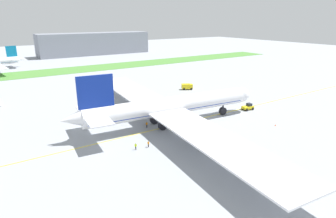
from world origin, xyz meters
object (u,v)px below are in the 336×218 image
Objects in this scene: pushback_tug at (248,107)px; ground_crew_wingwalker_starboard at (136,146)px; ground_crew_marshaller_front at (147,124)px; ground_crew_wingwalker_port at (148,143)px; service_truck_fuel_bowser at (187,86)px; traffic_cone_near_nose at (275,125)px; airliner_foreground at (168,107)px.

ground_crew_wingwalker_starboard is at bearing -171.95° from pushback_tug.
ground_crew_wingwalker_port is at bearing -117.65° from ground_crew_marshaller_front.
pushback_tug is 1.10× the size of service_truck_fuel_bowser.
ground_crew_wingwalker_port reaches higher than traffic_cone_near_nose.
airliner_foreground is 58.64× the size of ground_crew_wingwalker_starboard.
ground_crew_wingwalker_port is 12.77m from ground_crew_marshaller_front.
pushback_tug reaches higher than traffic_cone_near_nose.
traffic_cone_near_nose is at bearing -108.97° from pushback_tug.
ground_crew_wingwalker_starboard is 0.32× the size of service_truck_fuel_bowser.
ground_crew_wingwalker_starboard is (-15.22, -9.45, -4.59)m from airliner_foreground.
ground_crew_marshaller_front is (5.92, 11.31, 0.12)m from ground_crew_wingwalker_port.
airliner_foreground reaches higher than ground_crew_wingwalker_starboard.
service_truck_fuel_bowser is at bearing 89.78° from pushback_tug.
ground_crew_wingwalker_starboard is 2.82× the size of traffic_cone_near_nose.
pushback_tug is 36.93m from ground_crew_marshaller_front.
ground_crew_wingwalker_port is at bearing -7.14° from ground_crew_wingwalker_starboard.
ground_crew_marshaller_front is at bearing 62.35° from ground_crew_wingwalker_port.
service_truck_fuel_bowser is (0.13, 34.16, 0.43)m from pushback_tug.
ground_crew_marshaller_front is (-36.66, 4.43, 0.08)m from pushback_tug.
service_truck_fuel_bowser is at bearing 45.46° from airliner_foreground.
airliner_foreground is 16.94× the size of pushback_tug.
ground_crew_marshaller_front is 1.08× the size of ground_crew_wingwalker_starboard.
pushback_tug is 34.17m from service_truck_fuel_bowser.
pushback_tug is at bearing -5.56° from airliner_foreground.
service_truck_fuel_bowser is at bearing 83.94° from traffic_cone_near_nose.
ground_crew_marshaller_front is 3.04× the size of traffic_cone_near_nose.
service_truck_fuel_bowser is at bearing 43.86° from ground_crew_wingwalker_port.
traffic_cone_near_nose is 49.19m from service_truck_fuel_bowser.
pushback_tug is 9.75× the size of traffic_cone_near_nose.
ground_crew_wingwalker_port is at bearing -170.82° from pushback_tug.
ground_crew_wingwalker_port is 3.23m from ground_crew_wingwalker_starboard.
service_truck_fuel_bowser reaches higher than ground_crew_marshaller_front.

